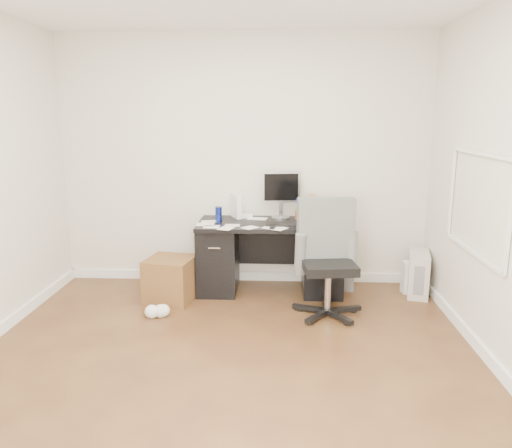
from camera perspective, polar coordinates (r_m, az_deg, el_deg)
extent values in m
plane|color=#472716|center=(3.92, -3.50, -15.83)|extent=(4.00, 4.00, 0.00)
cube|color=beige|center=(5.46, -1.42, 7.17)|extent=(4.00, 0.02, 2.70)
cube|color=beige|center=(1.56, -12.08, -6.69)|extent=(4.00, 0.02, 2.70)
cube|color=white|center=(5.72, -1.36, -5.93)|extent=(4.00, 0.03, 0.10)
cube|color=white|center=(4.19, 25.61, -14.38)|extent=(0.03, 4.00, 0.10)
cube|color=black|center=(5.20, 1.64, -0.03)|extent=(1.50, 0.70, 0.04)
cube|color=black|center=(5.33, -4.32, -3.90)|extent=(0.40, 0.60, 0.71)
cube|color=black|center=(5.31, 7.57, -4.04)|extent=(0.40, 0.60, 0.71)
cube|color=black|center=(5.58, 1.68, -2.05)|extent=(0.70, 0.03, 0.51)
cube|color=black|center=(5.05, 3.59, -0.06)|extent=(0.43, 0.17, 0.02)
sphere|color=#B1B0B5|center=(5.20, 5.71, 0.44)|extent=(0.07, 0.07, 0.05)
cylinder|color=navy|center=(5.23, -4.30, 1.12)|extent=(0.08, 0.08, 0.16)
cube|color=white|center=(5.42, -2.31, 2.08)|extent=(0.19, 0.24, 0.26)
cube|color=#906746|center=(5.34, 6.39, 1.87)|extent=(0.12, 0.23, 0.26)
cube|color=yellow|center=(5.15, 9.32, 0.15)|extent=(0.22, 0.26, 0.04)
cube|color=#B4AFA2|center=(5.49, 18.04, -5.40)|extent=(0.30, 0.49, 0.45)
cube|color=white|center=(5.54, 17.64, -5.82)|extent=(0.27, 0.20, 0.34)
cube|color=#4D3517|center=(5.13, -9.74, -6.28)|extent=(0.52, 0.52, 0.44)
cube|color=slate|center=(5.55, 9.26, -6.08)|extent=(0.38, 0.33, 0.21)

